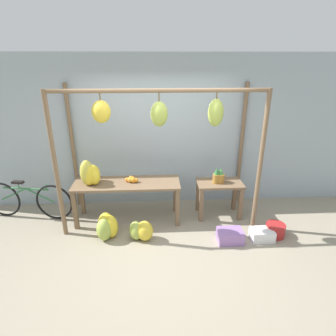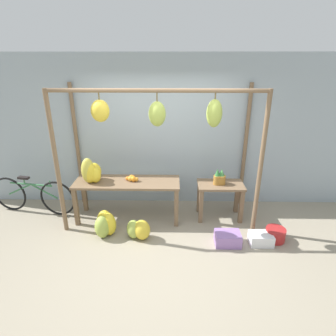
% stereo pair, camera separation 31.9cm
% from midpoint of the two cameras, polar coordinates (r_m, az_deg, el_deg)
% --- Properties ---
extents(ground_plane, '(20.00, 20.00, 0.00)m').
position_cam_midpoint_polar(ground_plane, '(4.41, -0.08, -16.45)').
color(ground_plane, gray).
extents(shop_wall_back, '(8.00, 0.08, 2.80)m').
position_cam_midpoint_polar(shop_wall_back, '(5.25, 0.28, 7.11)').
color(shop_wall_back, '#99A8B2').
rests_on(shop_wall_back, ground_plane).
extents(stall_awning, '(3.20, 1.15, 2.32)m').
position_cam_midpoint_polar(stall_awning, '(4.32, -0.08, 7.81)').
color(stall_awning, brown).
rests_on(stall_awning, ground_plane).
extents(display_table_main, '(1.81, 0.59, 0.72)m').
position_cam_midpoint_polar(display_table_main, '(4.91, -6.42, -3.83)').
color(display_table_main, brown).
rests_on(display_table_main, ground_plane).
extents(display_table_side, '(0.80, 0.47, 0.66)m').
position_cam_midpoint_polar(display_table_side, '(5.08, 12.33, -4.90)').
color(display_table_side, brown).
rests_on(display_table_side, ground_plane).
extents(banana_pile_on_table, '(0.40, 0.42, 0.44)m').
position_cam_midpoint_polar(banana_pile_on_table, '(4.88, -13.53, -0.83)').
color(banana_pile_on_table, yellow).
rests_on(banana_pile_on_table, display_table_main).
extents(orange_pile, '(0.23, 0.18, 0.09)m').
position_cam_midpoint_polar(orange_pile, '(4.85, -5.48, -2.19)').
color(orange_pile, orange).
rests_on(orange_pile, display_table_main).
extents(pineapple_cluster, '(0.21, 0.17, 0.29)m').
position_cam_midpoint_polar(pineapple_cluster, '(4.96, 12.34, -2.02)').
color(pineapple_cluster, '#A3702D').
rests_on(pineapple_cluster, display_table_side).
extents(banana_pile_ground_left, '(0.42, 0.46, 0.40)m').
position_cam_midpoint_polar(banana_pile_ground_left, '(4.71, -10.70, -11.15)').
color(banana_pile_ground_left, yellow).
rests_on(banana_pile_ground_left, ground_plane).
extents(banana_pile_ground_right, '(0.47, 0.36, 0.33)m').
position_cam_midpoint_polar(banana_pile_ground_right, '(4.57, -3.99, -12.40)').
color(banana_pile_ground_right, gold).
rests_on(banana_pile_ground_right, ground_plane).
extents(fruit_crate_white, '(0.39, 0.29, 0.19)m').
position_cam_midpoint_polar(fruit_crate_white, '(4.61, 14.02, -13.77)').
color(fruit_crate_white, '#9970B7').
rests_on(fruit_crate_white, ground_plane).
extents(blue_bucket, '(0.31, 0.31, 0.21)m').
position_cam_midpoint_polar(blue_bucket, '(4.92, 22.75, -12.37)').
color(blue_bucket, '#AD2323').
rests_on(blue_bucket, ground_plane).
extents(parked_bicycle, '(1.63, 0.30, 0.71)m').
position_cam_midpoint_polar(parked_bicycle, '(5.66, -24.32, -5.11)').
color(parked_bicycle, black).
rests_on(parked_bicycle, ground_plane).
extents(fruit_crate_purple, '(0.35, 0.26, 0.17)m').
position_cam_midpoint_polar(fruit_crate_purple, '(4.77, 20.23, -13.38)').
color(fruit_crate_purple, silver).
rests_on(fruit_crate_purple, ground_plane).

